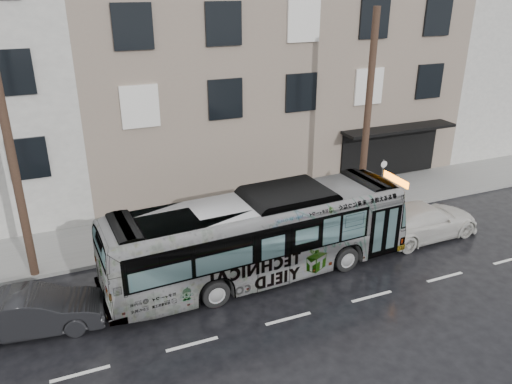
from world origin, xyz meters
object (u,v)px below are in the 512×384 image
utility_pole_rear (12,157)px  sign_post (381,184)px  dark_sedan (34,312)px  bus (260,236)px  utility_pole_front (367,117)px  white_sedan (422,221)px

utility_pole_rear → sign_post: size_ratio=3.75×
utility_pole_rear → dark_sedan: (0.03, -3.30, -3.96)m
sign_post → bus: bus is taller
dark_sedan → bus: bearing=-80.2°
utility_pole_rear → dark_sedan: bearing=-89.4°
utility_pole_rear → bus: size_ratio=0.79×
utility_pole_front → bus: utility_pole_front is taller
bus → white_sedan: bus is taller
bus → utility_pole_rear: bearing=66.0°
utility_pole_rear → white_sedan: (15.19, -2.87, -3.90)m
utility_pole_front → bus: (-6.30, -2.96, -3.06)m
utility_pole_rear → dark_sedan: 5.16m
sign_post → white_sedan: (0.09, -2.87, -0.60)m
white_sedan → bus: bearing=88.1°
utility_pole_rear → sign_post: utility_pole_rear is taller
bus → white_sedan: bearing=-92.3°
bus → dark_sedan: 7.73m
sign_post → bus: 7.97m
sign_post → dark_sedan: sign_post is taller
bus → sign_post: bearing=-71.2°
white_sedan → dark_sedan: white_sedan is taller
utility_pole_rear → utility_pole_front: bearing=0.0°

